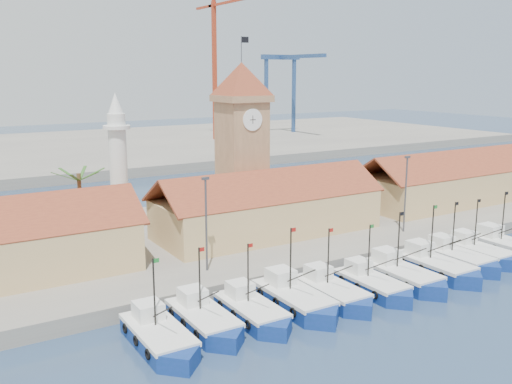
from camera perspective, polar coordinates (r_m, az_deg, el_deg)
ground at (r=52.98m, az=13.13°, el=-10.60°), size 400.00×400.00×0.00m
quay at (r=70.76m, az=-0.57°, el=-3.90°), size 140.00×32.00×1.50m
terminal at (r=149.83m, az=-17.76°, el=4.01°), size 240.00×80.00×2.00m
boat_0 at (r=43.91m, az=-9.56°, el=-14.28°), size 3.41×9.34×7.06m
boat_1 at (r=46.24m, az=-5.11°, el=-12.77°), size 3.35×9.19×6.95m
boat_2 at (r=47.62m, az=-0.28°, el=-12.00°), size 3.25×8.91×6.74m
boat_3 at (r=49.87m, az=4.03°, el=-10.80°), size 3.59×9.82×7.43m
boat_4 at (r=51.84m, az=7.73°, el=-10.05°), size 3.33×9.11×6.89m
boat_5 at (r=54.27m, az=11.69°, el=-9.19°), size 3.24×8.87×6.71m
boat_6 at (r=56.99m, az=14.54°, el=-8.22°), size 3.56×9.75×7.37m
boat_7 at (r=60.40m, az=17.65°, el=-7.25°), size 3.59×9.84×7.45m
boat_8 at (r=63.85m, az=19.56°, el=-6.37°), size 3.44×9.43×7.13m
boat_9 at (r=66.72m, az=21.52°, el=-5.76°), size 3.37×9.23×6.99m
boat_10 at (r=69.91m, az=23.86°, el=-5.12°), size 3.58×9.80×7.41m
hall_center at (r=66.65m, az=1.20°, el=-2.01°), size 27.04×10.13×7.61m
hall_right at (r=87.77m, az=19.08°, el=0.71°), size 31.20×10.13×7.61m
clock_tower at (r=70.29m, az=-1.42°, el=5.31°), size 5.80×5.80×22.70m
minaret at (r=66.36m, az=-13.59°, el=2.65°), size 3.00×3.00×16.30m
palm_tree at (r=63.77m, az=-17.15°, el=-1.10°), size 5.60×5.03×8.39m
lamp_posts at (r=59.97m, az=5.74°, el=-1.20°), size 80.70×0.25×9.03m
crane_red_right at (r=156.04m, az=-3.97°, el=14.04°), size 1.00×32.13×43.36m
gantry at (r=171.21m, az=3.09°, el=11.85°), size 13.00×22.00×23.20m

